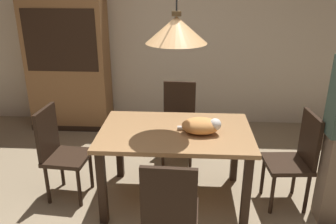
# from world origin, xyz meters

# --- Properties ---
(back_wall) EXTENTS (6.40, 0.10, 2.90)m
(back_wall) POSITION_xyz_m (0.00, 2.65, 1.45)
(back_wall) COLOR beige
(back_wall) RESTS_ON ground
(dining_table) EXTENTS (1.40, 0.90, 0.75)m
(dining_table) POSITION_xyz_m (0.14, 0.57, 0.65)
(dining_table) COLOR #A87A4C
(dining_table) RESTS_ON ground
(chair_left_side) EXTENTS (0.43, 0.43, 0.93)m
(chair_left_side) POSITION_xyz_m (-0.99, 0.58, 0.51)
(chair_left_side) COLOR black
(chair_left_side) RESTS_ON ground
(chair_near_front) EXTENTS (0.41, 0.41, 0.93)m
(chair_near_front) POSITION_xyz_m (0.13, -0.31, 0.51)
(chair_near_front) COLOR black
(chair_near_front) RESTS_ON ground
(chair_right_side) EXTENTS (0.43, 0.43, 0.93)m
(chair_right_side) POSITION_xyz_m (1.26, 0.58, 0.51)
(chair_right_side) COLOR black
(chair_right_side) RESTS_ON ground
(chair_far_back) EXTENTS (0.42, 0.42, 0.93)m
(chair_far_back) POSITION_xyz_m (0.14, 1.45, 0.51)
(chair_far_back) COLOR black
(chair_far_back) RESTS_ON ground
(cat_sleeping) EXTENTS (0.39, 0.22, 0.16)m
(cat_sleeping) POSITION_xyz_m (0.37, 0.51, 0.83)
(cat_sleeping) COLOR #E59951
(cat_sleeping) RESTS_ON dining_table
(pendant_lamp) EXTENTS (0.52, 0.52, 1.30)m
(pendant_lamp) POSITION_xyz_m (0.14, 0.57, 1.66)
(pendant_lamp) COLOR #E0A86B
(hutch_bookcase) EXTENTS (1.12, 0.45, 1.85)m
(hutch_bookcase) POSITION_xyz_m (-1.44, 2.32, 0.89)
(hutch_bookcase) COLOR olive
(hutch_bookcase) RESTS_ON ground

